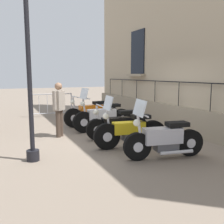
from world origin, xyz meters
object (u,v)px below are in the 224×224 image
motorcycle_orange (92,113)px  lamppost (27,36)px  crowd_barrier (52,104)px  pedestrian_standing (59,107)px  motorcycle_yellow (130,131)px  motorcycle_white (103,117)px  motorcycle_silver (163,139)px  motorcycle_black (117,125)px

motorcycle_orange → lamppost: (2.55, 3.20, 2.23)m
crowd_barrier → pedestrian_standing: 4.02m
crowd_barrier → pedestrian_standing: bearing=82.2°
motorcycle_yellow → crowd_barrier: bearing=-81.5°
motorcycle_white → motorcycle_silver: motorcycle_white is taller
lamppost → motorcycle_silver: bearing=159.1°
motorcycle_white → motorcycle_silver: 3.24m
motorcycle_silver → pedestrian_standing: size_ratio=1.16×
motorcycle_silver → lamppost: 3.70m
motorcycle_yellow → pedestrian_standing: bearing=-53.5°
motorcycle_orange → motorcycle_white: size_ratio=1.04×
motorcycle_black → motorcycle_white: bearing=-89.7°
motorcycle_orange → motorcycle_yellow: 3.15m
motorcycle_silver → pedestrian_standing: (1.69, -3.00, 0.49)m
motorcycle_black → crowd_barrier: crowd_barrier is taller
motorcycle_orange → motorcycle_silver: motorcycle_silver is taller
motorcycle_black → motorcycle_yellow: (0.12, 1.00, 0.03)m
pedestrian_standing → motorcycle_white: bearing=-171.2°
motorcycle_black → pedestrian_standing: bearing=-30.8°
lamppost → crowd_barrier: 6.49m
motorcycle_orange → crowd_barrier: bearing=-70.5°
motorcycle_yellow → motorcycle_orange: bearing=-91.6°
motorcycle_white → motorcycle_black: motorcycle_white is taller
motorcycle_black → motorcycle_yellow: motorcycle_yellow is taller
motorcycle_white → pedestrian_standing: bearing=8.8°
motorcycle_white → lamppost: 4.05m
lamppost → crowd_barrier: (-1.59, -5.92, -2.13)m
lamppost → pedestrian_standing: size_ratio=2.48×
motorcycle_silver → lamppost: size_ratio=0.47×
motorcycle_black → motorcycle_yellow: 1.01m
motorcycle_yellow → crowd_barrier: size_ratio=1.07×
motorcycle_orange → motorcycle_white: (-0.02, 1.00, 0.00)m
motorcycle_white → pedestrian_standing: size_ratio=1.29×
pedestrian_standing → motorcycle_silver: bearing=119.4°
lamppost → pedestrian_standing: bearing=-118.1°
motorcycle_white → lamppost: lamppost is taller
motorcycle_yellow → crowd_barrier: 5.94m
motorcycle_orange → motorcycle_white: motorcycle_white is taller
motorcycle_orange → motorcycle_yellow: bearing=88.4°
motorcycle_orange → motorcycle_black: size_ratio=1.15×
motorcycle_white → crowd_barrier: size_ratio=1.15×
motorcycle_orange → motorcycle_black: motorcycle_orange is taller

